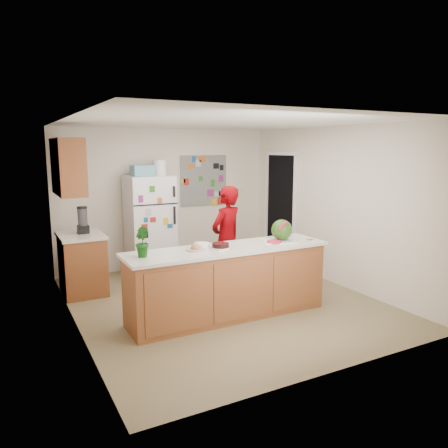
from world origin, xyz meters
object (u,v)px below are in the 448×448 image
refrigerator (150,225)px  cherry_bowl (221,246)px  watermelon (282,230)px  person (227,239)px

refrigerator → cherry_bowl: bearing=-86.8°
refrigerator → watermelon: (1.08, -2.38, 0.22)m
refrigerator → cherry_bowl: refrigerator is taller
person → watermelon: person is taller
person → watermelon: (0.35, -0.92, 0.27)m
person → watermelon: bearing=88.5°
refrigerator → cherry_bowl: (0.13, -2.40, 0.11)m
person → cherry_bowl: size_ratio=7.56×
cherry_bowl → refrigerator: bearing=93.2°
refrigerator → watermelon: 2.62m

